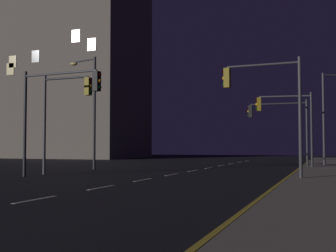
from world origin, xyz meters
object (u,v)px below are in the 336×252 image
(traffic_light_far_right, at_px, (57,100))
(traffic_light_mid_left, at_px, (286,114))
(street_lamp_corner, at_px, (327,110))
(traffic_light_overhead_east, at_px, (64,104))
(building_distant, at_px, (79,74))
(traffic_light_mid_right, at_px, (265,94))
(traffic_light_far_center, at_px, (279,119))
(street_lamp_mid_block, at_px, (90,102))

(traffic_light_far_right, relative_size, traffic_light_mid_left, 1.06)
(traffic_light_mid_left, relative_size, street_lamp_corner, 0.74)
(traffic_light_overhead_east, bearing_deg, traffic_light_far_right, -66.62)
(street_lamp_corner, bearing_deg, traffic_light_far_right, -127.48)
(traffic_light_overhead_east, bearing_deg, building_distant, 120.17)
(traffic_light_mid_right, distance_m, building_distant, 42.97)
(traffic_light_far_center, relative_size, traffic_light_overhead_east, 0.88)
(traffic_light_far_center, distance_m, street_lamp_corner, 3.72)
(street_lamp_mid_block, distance_m, building_distant, 30.95)
(traffic_light_far_center, distance_m, traffic_light_overhead_east, 16.64)
(traffic_light_far_right, xyz_separation_m, street_lamp_corner, (12.65, 16.49, 0.44))
(traffic_light_overhead_east, relative_size, building_distant, 0.24)
(traffic_light_mid_left, xyz_separation_m, street_lamp_corner, (2.65, 3.67, 0.55))
(traffic_light_far_right, distance_m, traffic_light_far_center, 17.75)
(traffic_light_far_center, height_order, traffic_light_overhead_east, traffic_light_overhead_east)
(traffic_light_far_center, distance_m, traffic_light_mid_left, 2.45)
(street_lamp_corner, relative_size, street_lamp_mid_block, 0.91)
(traffic_light_mid_left, bearing_deg, traffic_light_mid_right, -90.05)
(traffic_light_far_center, bearing_deg, street_lamp_mid_block, -147.56)
(street_lamp_mid_block, relative_size, building_distant, 0.34)
(traffic_light_mid_right, height_order, street_lamp_corner, street_lamp_corner)
(street_lamp_corner, bearing_deg, traffic_light_far_center, -158.34)
(traffic_light_far_right, relative_size, traffic_light_overhead_east, 0.98)
(traffic_light_overhead_east, bearing_deg, street_lamp_corner, 47.25)
(traffic_light_mid_left, height_order, street_lamp_mid_block, street_lamp_mid_block)
(traffic_light_mid_right, relative_size, traffic_light_overhead_east, 0.99)
(traffic_light_mid_right, relative_size, traffic_light_mid_left, 1.07)
(traffic_light_mid_left, relative_size, street_lamp_mid_block, 0.67)
(traffic_light_far_right, distance_m, building_distant, 38.79)
(traffic_light_mid_right, height_order, traffic_light_far_center, traffic_light_mid_right)
(building_distant, bearing_deg, traffic_light_mid_right, -46.95)
(traffic_light_far_center, height_order, traffic_light_mid_left, traffic_light_mid_left)
(traffic_light_mid_right, relative_size, traffic_light_far_right, 1.01)
(traffic_light_mid_left, relative_size, building_distant, 0.23)
(traffic_light_far_right, height_order, traffic_light_far_center, traffic_light_far_right)
(traffic_light_mid_left, bearing_deg, street_lamp_mid_block, -157.62)
(traffic_light_mid_right, distance_m, traffic_light_far_right, 10.21)
(traffic_light_mid_right, bearing_deg, traffic_light_far_right, -168.15)
(traffic_light_far_center, relative_size, traffic_light_mid_left, 0.94)
(traffic_light_overhead_east, bearing_deg, traffic_light_far_center, 52.69)
(traffic_light_overhead_east, distance_m, building_distant, 36.76)
(traffic_light_overhead_east, xyz_separation_m, street_lamp_corner, (13.48, 14.58, 0.47))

